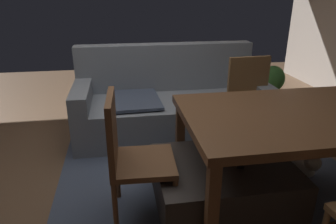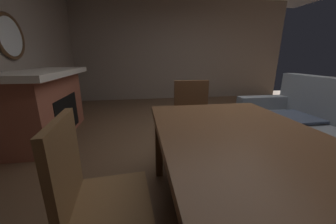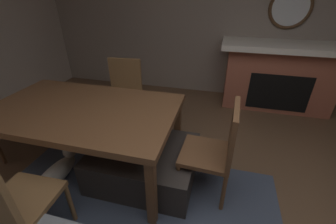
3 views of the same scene
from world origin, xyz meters
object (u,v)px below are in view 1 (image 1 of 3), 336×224
(ottoman_coffee_table, at_px, (223,184))
(tv_remote, at_px, (240,162))
(small_dog, at_px, (297,158))
(dining_table, at_px, (306,120))
(couch, at_px, (169,104))
(dining_chair_north, at_px, (251,98))
(dining_chair_west, at_px, (129,152))
(potted_plant, at_px, (272,81))

(ottoman_coffee_table, bearing_deg, tv_remote, -10.73)
(tv_remote, relative_size, small_dog, 0.27)
(dining_table, bearing_deg, ottoman_coffee_table, 179.92)
(couch, bearing_deg, dining_table, -61.24)
(dining_chair_north, bearing_deg, ottoman_coffee_table, -122.77)
(ottoman_coffee_table, bearing_deg, couch, 97.28)
(couch, bearing_deg, dining_chair_north, -32.61)
(dining_chair_north, distance_m, small_dog, 0.75)
(dining_chair_north, bearing_deg, tv_remote, -117.15)
(tv_remote, height_order, dining_table, dining_table)
(tv_remote, bearing_deg, small_dog, 43.75)
(dining_table, xyz_separation_m, dining_chair_west, (-1.29, 0.00, -0.15))
(couch, height_order, ottoman_coffee_table, couch)
(couch, distance_m, small_dog, 1.49)
(ottoman_coffee_table, relative_size, dining_chair_north, 1.08)
(couch, height_order, potted_plant, couch)
(ottoman_coffee_table, relative_size, dining_chair_west, 1.08)
(potted_plant, height_order, small_dog, potted_plant)
(tv_remote, xyz_separation_m, dining_chair_north, (0.48, 0.94, 0.15))
(tv_remote, relative_size, dining_table, 0.09)
(dining_chair_north, distance_m, dining_chair_west, 1.58)
(dining_table, relative_size, dining_chair_west, 1.93)
(dining_chair_west, bearing_deg, tv_remote, -1.75)
(tv_remote, xyz_separation_m, potted_plant, (1.42, 2.28, -0.09))
(ottoman_coffee_table, relative_size, tv_remote, 6.29)
(dining_chair_north, distance_m, potted_plant, 1.64)
(tv_remote, bearing_deg, dining_table, 20.61)
(tv_remote, height_order, dining_chair_north, dining_chair_north)
(couch, bearing_deg, potted_plant, 26.05)
(dining_chair_west, height_order, small_dog, dining_chair_west)
(ottoman_coffee_table, distance_m, dining_table, 0.77)
(couch, relative_size, dining_chair_north, 2.25)
(ottoman_coffee_table, height_order, dining_table, dining_table)
(dining_chair_north, xyz_separation_m, potted_plant, (0.93, 1.33, -0.24))
(ottoman_coffee_table, xyz_separation_m, tv_remote, (0.11, -0.02, 0.20))
(small_dog, bearing_deg, couch, 131.53)
(ottoman_coffee_table, distance_m, potted_plant, 2.73)
(couch, distance_m, potted_plant, 1.90)
(couch, xyz_separation_m, tv_remote, (0.29, -1.44, 0.05))
(ottoman_coffee_table, height_order, small_dog, ottoman_coffee_table)
(ottoman_coffee_table, height_order, dining_chair_west, dining_chair_west)
(couch, xyz_separation_m, ottoman_coffee_table, (0.18, -1.42, -0.15))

